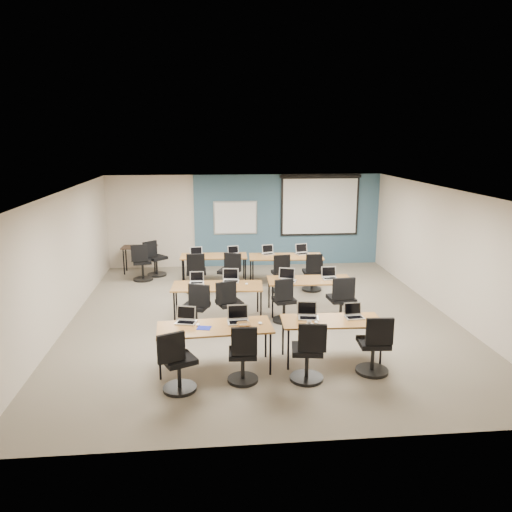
{
  "coord_description": "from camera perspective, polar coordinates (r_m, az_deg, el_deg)",
  "views": [
    {
      "loc": [
        -1.07,
        -10.0,
        3.75
      ],
      "look_at": [
        -0.08,
        0.4,
        1.25
      ],
      "focal_mm": 35.0,
      "sensor_mm": 36.0,
      "label": 1
    }
  ],
  "objects": [
    {
      "name": "task_chair_9",
      "position": [
        12.38,
        -2.99,
        -2.2
      ],
      "size": [
        0.56,
        0.53,
        1.01
      ],
      "rotation": [
        0.0,
        0.0,
        -0.4
      ],
      "color": "black",
      "rests_on": "floor"
    },
    {
      "name": "whiteboard",
      "position": [
        14.62,
        -2.37,
        4.38
      ],
      "size": [
        1.28,
        0.03,
        0.98
      ],
      "color": "#ACB8BF",
      "rests_on": "wall_back"
    },
    {
      "name": "task_chair_1",
      "position": [
        7.9,
        -1.48,
        -11.67
      ],
      "size": [
        0.49,
        0.49,
        0.97
      ],
      "rotation": [
        0.0,
        0.0,
        -0.06
      ],
      "color": "black",
      "rests_on": "floor"
    },
    {
      "name": "snack_bowl",
      "position": [
        8.23,
        -1.41,
        -7.88
      ],
      "size": [
        0.25,
        0.25,
        0.06
      ],
      "primitive_type": "imported",
      "rotation": [
        0.0,
        0.0,
        0.06
      ],
      "color": "brown",
      "rests_on": "training_table_front_left"
    },
    {
      "name": "laptop_5",
      "position": [
        10.74,
        -2.89,
        -2.55
      ],
      "size": [
        0.34,
        0.29,
        0.26
      ],
      "rotation": [
        0.0,
        0.0,
        -0.15
      ],
      "color": "#A7A7AB",
      "rests_on": "training_table_mid_left"
    },
    {
      "name": "task_chair_11",
      "position": [
        12.49,
        6.47,
        -2.21
      ],
      "size": [
        0.49,
        0.49,
        0.97
      ],
      "rotation": [
        0.0,
        0.0,
        -0.01
      ],
      "color": "black",
      "rests_on": "floor"
    },
    {
      "name": "task_chair_3",
      "position": [
        8.38,
        13.38,
        -10.36
      ],
      "size": [
        0.53,
        0.53,
        1.01
      ],
      "rotation": [
        0.0,
        0.0,
        -0.06
      ],
      "color": "black",
      "rests_on": "floor"
    },
    {
      "name": "training_table_front_left",
      "position": [
        8.28,
        -4.72,
        -8.32
      ],
      "size": [
        1.88,
        0.78,
        0.73
      ],
      "rotation": [
        0.0,
        0.0,
        0.06
      ],
      "color": "brown",
      "rests_on": "floor"
    },
    {
      "name": "training_table_front_right",
      "position": [
        8.63,
        8.62,
        -7.55
      ],
      "size": [
        1.69,
        0.7,
        0.73
      ],
      "rotation": [
        0.0,
        0.0,
        -0.04
      ],
      "color": "#A26536",
      "rests_on": "floor"
    },
    {
      "name": "utility_table",
      "position": [
        14.44,
        -13.17,
        0.73
      ],
      "size": [
        0.96,
        0.53,
        0.75
      ],
      "rotation": [
        0.0,
        0.0,
        -0.05
      ],
      "color": "black",
      "rests_on": "floor"
    },
    {
      "name": "projector_screen",
      "position": [
        14.89,
        7.33,
        6.13
      ],
      "size": [
        2.4,
        0.1,
        1.82
      ],
      "color": "black",
      "rests_on": "wall_back"
    },
    {
      "name": "task_chair_4",
      "position": [
        9.92,
        -6.78,
        -6.29
      ],
      "size": [
        0.55,
        0.53,
        1.01
      ],
      "rotation": [
        0.0,
        0.0,
        -0.36
      ],
      "color": "black",
      "rests_on": "floor"
    },
    {
      "name": "snack_plate",
      "position": [
        8.33,
        6.17,
        -7.85
      ],
      "size": [
        0.21,
        0.21,
        0.01
      ],
      "primitive_type": "cylinder",
      "rotation": [
        0.0,
        0.0,
        0.25
      ],
      "color": "white",
      "rests_on": "training_table_front_right"
    },
    {
      "name": "task_chair_2",
      "position": [
        7.97,
        5.98,
        -11.35
      ],
      "size": [
        0.53,
        0.53,
        1.01
      ],
      "rotation": [
        0.0,
        0.0,
        -0.15
      ],
      "color": "black",
      "rests_on": "floor"
    },
    {
      "name": "laptop_1",
      "position": [
        8.42,
        -2.05,
        -7.1
      ],
      "size": [
        0.36,
        0.3,
        0.27
      ],
      "rotation": [
        0.0,
        0.0,
        0.03
      ],
      "color": "#A7A7B0",
      "rests_on": "training_table_front_left"
    },
    {
      "name": "task_chair_7",
      "position": [
        10.34,
        9.74,
        -5.48
      ],
      "size": [
        0.57,
        0.57,
        1.04
      ],
      "rotation": [
        0.0,
        0.0,
        0.09
      ],
      "color": "black",
      "rests_on": "floor"
    },
    {
      "name": "mouse_1",
      "position": [
        8.34,
        0.49,
        -7.68
      ],
      "size": [
        0.09,
        0.12,
        0.04
      ],
      "primitive_type": "ellipsoid",
      "rotation": [
        0.0,
        0.0,
        -0.22
      ],
      "color": "white",
      "rests_on": "training_table_front_left"
    },
    {
      "name": "task_chair_5",
      "position": [
        10.08,
        -3.14,
        -5.92
      ],
      "size": [
        0.54,
        0.52,
        1.0
      ],
      "rotation": [
        0.0,
        0.0,
        0.35
      ],
      "color": "black",
      "rests_on": "floor"
    },
    {
      "name": "wall_front",
      "position": [
        6.09,
        5.21,
        -9.81
      ],
      "size": [
        8.0,
        0.04,
        2.7
      ],
      "primitive_type": "cube",
      "color": "beige",
      "rests_on": "ground"
    },
    {
      "name": "task_chair_10",
      "position": [
        12.31,
        2.97,
        -2.35
      ],
      "size": [
        0.5,
        0.5,
        0.98
      ],
      "rotation": [
        0.0,
        0.0,
        0.16
      ],
      "color": "black",
      "rests_on": "floor"
    },
    {
      "name": "laptop_2",
      "position": [
        8.65,
        5.94,
        -6.62
      ],
      "size": [
        0.34,
        0.29,
        0.26
      ],
      "rotation": [
        0.0,
        0.0,
        -0.16
      ],
      "color": "#BCBCBD",
      "rests_on": "training_table_front_right"
    },
    {
      "name": "mouse_4",
      "position": [
        10.48,
        -5.98,
        -3.32
      ],
      "size": [
        0.07,
        0.1,
        0.03
      ],
      "primitive_type": "ellipsoid",
      "rotation": [
        0.0,
        0.0,
        0.06
      ],
      "color": "white",
      "rests_on": "training_table_mid_left"
    },
    {
      "name": "task_chair_6",
      "position": [
        10.35,
        3.22,
        -5.49
      ],
      "size": [
        0.48,
        0.48,
        0.96
      ],
      "rotation": [
        0.0,
        0.0,
        0.18
      ],
      "color": "black",
      "rests_on": "floor"
    },
    {
      "name": "laptop_4",
      "position": [
        10.68,
        -6.78,
        -2.76
      ],
      "size": [
        0.3,
        0.25,
        0.23
      ],
      "rotation": [
        0.0,
        0.0,
        -0.04
      ],
      "color": "#B0B0BB",
      "rests_on": "training_table_mid_left"
    },
    {
      "name": "mouse_6",
      "position": [
        10.74,
        4.34,
        -2.86
      ],
      "size": [
        0.06,
        0.1,
        0.03
      ],
      "primitive_type": "ellipsoid",
      "rotation": [
        0.0,
        0.0,
        0.02
      ],
      "color": "white",
      "rests_on": "training_table_mid_right"
    },
    {
      "name": "laptop_10",
      "position": [
        13.2,
        1.38,
        0.48
      ],
      "size": [
        0.31,
        0.27,
        0.24
      ],
      "rotation": [
        0.0,
        0.0,
        0.29
      ],
      "color": "silver",
      "rests_on": "training_table_back_right"
    },
    {
      "name": "mouse_3",
      "position": [
        8.69,
        12.97,
        -7.17
      ],
      "size": [
        0.09,
        0.11,
        0.03
      ],
      "primitive_type": "ellipsoid",
      "rotation": [
        0.0,
        0.0,
        0.31
      ],
      "color": "white",
      "rests_on": "training_table_front_right"
    },
    {
      "name": "mouse_2",
      "position": [
        8.44,
        6.9,
        -7.53
      ],
      "size": [
        0.07,
        0.1,
        0.04
      ],
      "primitive_type": "ellipsoid",
      "rotation": [
        0.0,
        0.0,
        -0.04
      ],
      "color": "white",
      "rests_on": "training_table_front_right"
    },
    {
      "name": "blue_mousepad",
      "position": [
        8.22,
        -5.96,
        -8.18
      ],
      "size": [
        0.25,
        0.23,
        0.01
      ],
      "primitive_type": "cube",
      "rotation": [
        0.0,
        0.0,
        -0.22
      ],
      "color": "#141FA5",
      "rests_on": "training_table_front_left"
    },
    {
      "name": "wall_right",
      "position": [
        11.46,
        20.95,
        0.45
      ],
      "size": [
        0.04,
        9.0,
        2.7
      ],
      "primitive_type": "cube",
      "color": "beige",
      "rests_on": "ground"
    },
    {
      "name": "spare_chair_b",
      "position": [
        13.62,
        -12.91,
        -1.06
      ],
      "size": [
        0.53,
        0.53,
        1.01
      ],
      "rotation": [
        0.0,
        0.0,
        0.15
      ],
      "color": "black",
      "rests_on": "floor"
    },
    {
      "name": "laptop_6",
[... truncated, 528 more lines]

